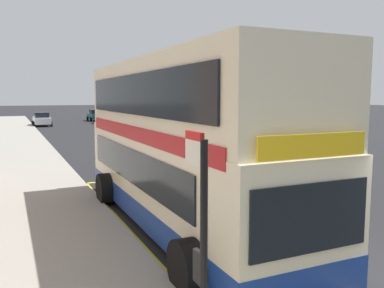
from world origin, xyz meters
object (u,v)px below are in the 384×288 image
parked_car_white_kerbside (42,119)px  parked_car_maroon_behind (105,117)px  double_decker_bus (180,149)px  bus_stop_sign (201,237)px  parked_car_teal_far (96,115)px

parked_car_white_kerbside → parked_car_maroon_behind: 7.93m
double_decker_bus → parked_car_maroon_behind: 42.36m
bus_stop_sign → parked_car_teal_far: size_ratio=0.69×
bus_stop_sign → parked_car_white_kerbside: 45.97m
double_decker_bus → bus_stop_sign: size_ratio=3.56×
parked_car_teal_far → double_decker_bus: bearing=-96.9°
double_decker_bus → parked_car_white_kerbside: (-0.61, 40.17, -1.26)m
double_decker_bus → parked_car_teal_far: size_ratio=2.46×
bus_stop_sign → parked_car_teal_far: bearing=80.1°
parked_car_white_kerbside → bus_stop_sign: bearing=-94.7°
double_decker_bus → parked_car_teal_far: (7.16, 47.72, -1.26)m
bus_stop_sign → parked_car_teal_far: 54.30m
double_decker_bus → parked_car_white_kerbside: 40.19m
parked_car_white_kerbside → parked_car_maroon_behind: same height
bus_stop_sign → parked_car_teal_far: bus_stop_sign is taller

